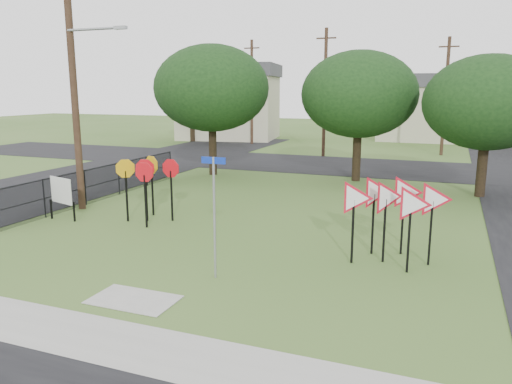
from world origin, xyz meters
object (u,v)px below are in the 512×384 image
Objects in this scene: info_board at (61,192)px; stop_sign_cluster at (148,175)px; street_name_sign at (214,210)px; yield_sign_cluster at (393,201)px.

stop_sign_cluster is at bearing 19.11° from info_board.
yield_sign_cluster is (4.08, 2.93, -0.03)m from street_name_sign.
street_name_sign is 1.96× the size of info_board.
street_name_sign is 1.03× the size of yield_sign_cluster.
yield_sign_cluster is (8.86, -1.32, 0.02)m from stop_sign_cluster.
street_name_sign reaches higher than yield_sign_cluster.
street_name_sign is at bearing -41.64° from stop_sign_cluster.
info_board is (-7.86, 3.17, -0.73)m from street_name_sign.
info_board is at bearing 158.02° from street_name_sign.
yield_sign_cluster is 11.97m from info_board.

